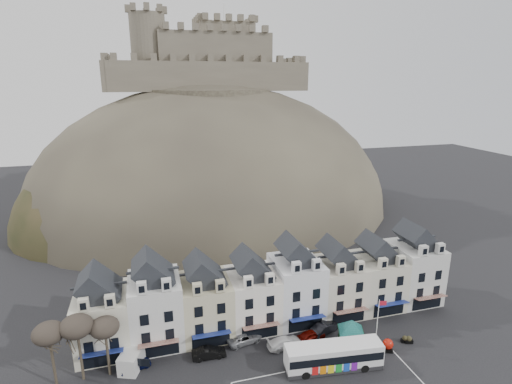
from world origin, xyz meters
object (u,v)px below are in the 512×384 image
(bus_shelter, at_px, (352,326))
(car_maroon, at_px, (311,335))
(car_navy, at_px, (135,365))
(white_van, at_px, (134,356))
(bus, at_px, (334,355))
(flagpole, at_px, (378,321))
(car_white, at_px, (285,342))
(car_charcoal, at_px, (325,328))
(red_buoy, at_px, (388,345))
(car_black, at_px, (209,353))
(car_silver, at_px, (244,338))

(bus_shelter, xyz_separation_m, car_maroon, (-4.41, 2.97, -2.54))
(car_navy, bearing_deg, white_van, -14.98)
(bus, bearing_deg, car_navy, 171.47)
(bus_shelter, height_order, flagpole, flagpole)
(car_navy, height_order, car_maroon, car_maroon)
(car_white, xyz_separation_m, car_charcoal, (6.56, 1.48, 0.06))
(bus, distance_m, red_buoy, 8.62)
(car_maroon, bearing_deg, car_navy, 76.02)
(red_buoy, distance_m, car_maroon, 10.14)
(bus_shelter, bearing_deg, car_black, -169.14)
(car_navy, bearing_deg, car_maroon, -110.45)
(bus_shelter, distance_m, car_black, 19.10)
(red_buoy, xyz_separation_m, car_white, (-12.85, 4.44, -0.16))
(bus, relative_size, car_charcoal, 2.60)
(bus_shelter, bearing_deg, car_charcoal, 135.87)
(bus_shelter, xyz_separation_m, flagpole, (3.23, -1.07, 0.94))
(car_black, xyz_separation_m, car_silver, (5.20, 1.81, -0.04))
(car_black, bearing_deg, car_navy, 89.51)
(flagpole, distance_m, car_black, 22.57)
(car_charcoal, bearing_deg, bus, 139.71)
(car_black, xyz_separation_m, car_charcoal, (16.80, 0.80, 0.06))
(bus, bearing_deg, red_buoy, 13.75)
(car_maroon, bearing_deg, car_black, 76.61)
(red_buoy, height_order, car_black, red_buoy)
(car_white, bearing_deg, bus_shelter, -111.60)
(red_buoy, relative_size, car_black, 0.39)
(white_van, distance_m, car_charcoal, 26.09)
(flagpole, bearing_deg, white_van, 169.78)
(red_buoy, height_order, flagpole, flagpole)
(car_navy, bearing_deg, bus, -124.52)
(car_maroon, bearing_deg, bus_shelter, -136.65)
(red_buoy, distance_m, car_navy, 32.76)
(car_black, bearing_deg, red_buoy, -100.86)
(red_buoy, relative_size, car_maroon, 0.42)
(bus, xyz_separation_m, red_buoy, (8.50, 1.04, -1.00))
(bus, distance_m, car_white, 7.10)
(car_black, height_order, car_silver, car_black)
(red_buoy, bearing_deg, car_white, 160.94)
(car_maroon, bearing_deg, car_white, 84.72)
(car_navy, relative_size, car_black, 0.88)
(car_black, bearing_deg, bus, -111.25)
(car_white, bearing_deg, red_buoy, -114.51)
(flagpole, bearing_deg, car_navy, 171.69)
(bus_shelter, distance_m, car_white, 9.13)
(bus, xyz_separation_m, flagpole, (7.30, 1.97, 2.30))
(bus_shelter, distance_m, car_navy, 28.21)
(bus_shelter, relative_size, car_maroon, 1.49)
(white_van, xyz_separation_m, car_navy, (0.08, -1.08, -0.55))
(car_white, relative_size, car_charcoal, 1.05)
(bus_shelter, bearing_deg, white_van, -168.87)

